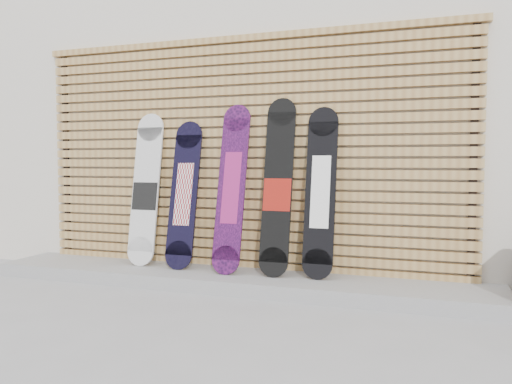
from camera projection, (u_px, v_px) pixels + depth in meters
ground at (216, 308)px, 3.81m from camera, size 80.00×80.00×0.00m
building at (350, 112)px, 6.85m from camera, size 12.00×5.00×3.60m
concrete_step at (230, 279)px, 4.50m from camera, size 4.60×0.70×0.12m
slat_wall at (241, 152)px, 4.70m from camera, size 4.26×0.08×2.29m
snowboard_0 at (146, 190)px, 4.86m from camera, size 0.28×0.29×1.48m
snowboard_1 at (184, 194)px, 4.71m from camera, size 0.27×0.32×1.39m
snowboard_2 at (232, 188)px, 4.53m from camera, size 0.26×0.37×1.53m
snowboard_3 at (278, 187)px, 4.40m from camera, size 0.26×0.33×1.58m
snowboard_4 at (321, 192)px, 4.30m from camera, size 0.26×0.30×1.48m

